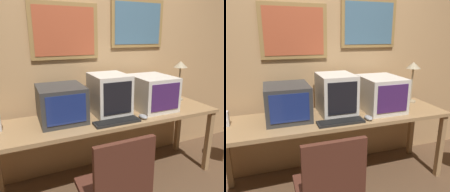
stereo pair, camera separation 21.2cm
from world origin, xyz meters
The scene contains 8 objects.
wall_back centered at (0.00, 1.24, 1.31)m, with size 8.00×0.08×2.60m.
desk centered at (0.00, 0.82, 0.68)m, with size 2.27×0.61×0.76m.
monitor_left centered at (-0.48, 0.90, 0.92)m, with size 0.41×0.44×0.33m.
monitor_center centered at (0.01, 0.91, 0.96)m, with size 0.35×0.42×0.40m.
monitor_right centered at (0.49, 0.86, 0.93)m, with size 0.40×0.49×0.36m.
keyboard_main centered at (-0.04, 0.62, 0.77)m, with size 0.44×0.14×0.03m.
mouse_near_keyboard centered at (0.24, 0.62, 0.78)m, with size 0.07×0.11×0.04m.
desk_lamp centered at (0.97, 0.99, 1.14)m, with size 0.16×0.16×0.48m.
Camera 2 is at (-0.64, -1.12, 1.53)m, focal length 35.00 mm.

